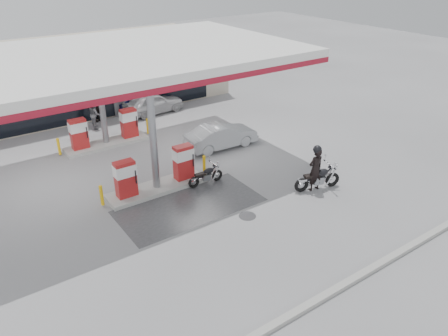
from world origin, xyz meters
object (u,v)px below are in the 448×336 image
object	(u,v)px
pump_island_near	(156,176)
biker_walking	(96,109)
hatchback_silver	(221,136)
attendant	(95,114)
parked_car_right	(148,101)
parked_motorcycle	(206,176)
main_motorcycle	(318,179)
biker_main	(315,169)
pump_island_far	(105,133)
sedan_white	(153,103)

from	to	relation	value
pump_island_near	biker_walking	world-z (taller)	pump_island_near
pump_island_near	hatchback_silver	size ratio (longest dim) A/B	1.30
attendant	biker_walking	size ratio (longest dim) A/B	1.07
parked_car_right	attendant	bearing A→B (deg)	82.96
parked_motorcycle	pump_island_near	bearing A→B (deg)	160.29
main_motorcycle	biker_main	bearing A→B (deg)	-178.78
hatchback_silver	parked_car_right	bearing A→B (deg)	6.48
pump_island_far	parked_car_right	xyz separation A→B (m)	(4.50, 4.00, -0.14)
pump_island_near	biker_main	size ratio (longest dim) A/B	2.57
pump_island_near	pump_island_far	xyz separation A→B (m)	(0.00, 6.00, 0.00)
parked_motorcycle	biker_walking	bearing A→B (deg)	97.61
attendant	hatchback_silver	distance (m)	8.00
main_motorcycle	sedan_white	xyz separation A→B (m)	(-1.47, 13.21, 0.18)
main_motorcycle	parked_motorcycle	world-z (taller)	main_motorcycle
parked_car_right	biker_main	bearing A→B (deg)	161.37
biker_main	parked_motorcycle	world-z (taller)	biker_main
main_motorcycle	biker_main	world-z (taller)	biker_main
main_motorcycle	hatchback_silver	xyz separation A→B (m)	(-0.93, 6.21, 0.15)
biker_main	sedan_white	bearing A→B (deg)	-80.97
main_motorcycle	pump_island_near	bearing A→B (deg)	161.82
biker_main	main_motorcycle	bearing A→B (deg)	168.82
parked_motorcycle	pump_island_far	bearing A→B (deg)	108.25
attendant	parked_motorcycle	bearing A→B (deg)	-152.89
parked_motorcycle	hatchback_silver	size ratio (longest dim) A/B	0.45
pump_island_far	parked_motorcycle	world-z (taller)	pump_island_far
sedan_white	hatchback_silver	xyz separation A→B (m)	(0.54, -7.00, -0.03)
main_motorcycle	hatchback_silver	distance (m)	6.28
parked_motorcycle	hatchback_silver	world-z (taller)	hatchback_silver
pump_island_far	biker_main	world-z (taller)	biker_main
biker_main	parked_motorcycle	xyz separation A→B (m)	(-3.64, 3.16, -0.59)
pump_island_near	sedan_white	distance (m)	10.22
pump_island_near	biker_walking	xyz separation A→B (m)	(0.89, 9.80, 0.09)
biker_main	pump_island_near	bearing A→B (deg)	-31.13
main_motorcycle	hatchback_silver	world-z (taller)	hatchback_silver
biker_main	attendant	bearing A→B (deg)	-64.14
attendant	parked_car_right	xyz separation A→B (m)	(4.02, 1.20, -0.30)
parked_motorcycle	biker_walking	size ratio (longest dim) A/B	1.11
biker_main	biker_walking	world-z (taller)	biker_main
hatchback_silver	biker_walking	bearing A→B (deg)	31.22
hatchback_silver	attendant	bearing A→B (deg)	37.21
parked_car_right	pump_island_far	bearing A→B (deg)	107.96
pump_island_near	attendant	bearing A→B (deg)	86.86
main_motorcycle	biker_walking	xyz separation A→B (m)	(-5.03, 13.81, 0.30)
sedan_white	biker_walking	xyz separation A→B (m)	(-3.57, 0.60, 0.12)
parked_motorcycle	parked_car_right	world-z (taller)	parked_car_right
hatchback_silver	biker_walking	size ratio (longest dim) A/B	2.46
pump_island_far	sedan_white	bearing A→B (deg)	35.68
sedan_white	biker_main	bearing A→B (deg)	-179.14
pump_island_near	pump_island_far	size ratio (longest dim) A/B	1.00
pump_island_far	biker_walking	world-z (taller)	pump_island_far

